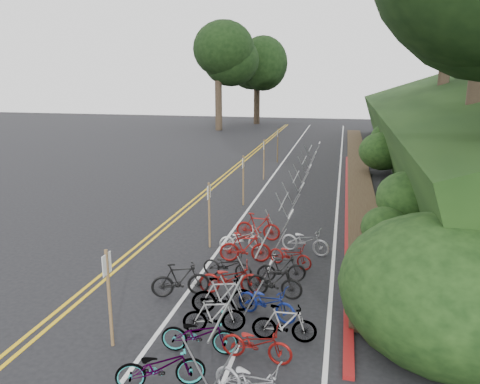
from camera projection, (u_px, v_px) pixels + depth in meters
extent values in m
plane|color=black|center=(139.00, 308.00, 13.05)|extent=(120.00, 120.00, 0.00)
cube|color=gold|center=(184.00, 207.00, 22.97)|extent=(0.12, 80.00, 0.01)
cube|color=gold|center=(190.00, 207.00, 22.90)|extent=(0.12, 80.00, 0.01)
cube|color=silver|center=(247.00, 211.00, 22.30)|extent=(0.12, 80.00, 0.01)
cube|color=silver|center=(337.00, 217.00, 21.42)|extent=(0.12, 80.00, 0.01)
cube|color=silver|center=(230.00, 365.00, 10.50)|extent=(0.10, 1.60, 0.01)
cube|color=silver|center=(271.00, 263.00, 16.18)|extent=(0.10, 1.60, 0.01)
cube|color=silver|center=(291.00, 214.00, 21.86)|extent=(0.10, 1.60, 0.01)
cube|color=silver|center=(302.00, 185.00, 27.54)|extent=(0.10, 1.60, 0.01)
cube|color=silver|center=(310.00, 166.00, 33.22)|extent=(0.10, 1.60, 0.01)
cube|color=silver|center=(316.00, 153.00, 38.90)|extent=(0.10, 1.60, 0.01)
cube|color=silver|center=(320.00, 143.00, 44.58)|extent=(0.10, 1.60, 0.01)
cube|color=maroon|center=(348.00, 205.00, 23.19)|extent=(0.25, 28.00, 0.10)
cube|color=black|center=(473.00, 130.00, 30.34)|extent=(12.32, 44.00, 9.11)
cube|color=#382819|center=(358.00, 167.00, 32.51)|extent=(1.40, 44.00, 0.16)
ellipsoid|color=#284C19|center=(401.00, 255.00, 14.12)|extent=(2.00, 2.80, 1.60)
ellipsoid|color=#284C19|center=(409.00, 198.00, 18.56)|extent=(2.60, 3.64, 2.08)
ellipsoid|color=#284C19|center=(420.00, 162.00, 23.88)|extent=(2.20, 3.08, 1.76)
ellipsoid|color=#284C19|center=(382.00, 151.00, 29.96)|extent=(3.00, 4.20, 2.40)
ellipsoid|color=#284C19|center=(387.00, 137.00, 35.45)|extent=(2.40, 3.36, 1.92)
ellipsoid|color=#284C19|center=(400.00, 123.00, 38.79)|extent=(2.80, 3.92, 2.24)
ellipsoid|color=#284C19|center=(386.00, 228.00, 17.03)|extent=(1.80, 2.52, 1.44)
ellipsoid|color=#284C19|center=(425.00, 140.00, 27.34)|extent=(3.20, 4.48, 2.56)
ellipsoid|color=black|center=(446.00, 288.00, 11.54)|extent=(5.28, 6.16, 3.52)
cylinder|color=#2D2319|center=(478.00, 88.00, 20.68)|extent=(0.85, 0.85, 6.53)
cylinder|color=#2D2319|center=(443.00, 81.00, 35.49)|extent=(0.83, 0.83, 6.09)
ellipsoid|color=black|center=(451.00, 4.00, 34.15)|extent=(8.13, 8.13, 7.72)
cylinder|color=#2D2319|center=(457.00, 67.00, 42.26)|extent=(0.87, 0.87, 6.96)
cylinder|color=#2D2319|center=(219.00, 106.00, 54.01)|extent=(0.80, 0.80, 5.66)
ellipsoid|color=black|center=(218.00, 59.00, 52.75)|extent=(7.74, 7.74, 7.35)
cylinder|color=#2D2319|center=(257.00, 104.00, 61.00)|extent=(0.78, 0.78, 5.22)
ellipsoid|color=black|center=(257.00, 67.00, 59.87)|extent=(6.77, 6.77, 6.43)
cylinder|color=gray|center=(228.00, 305.00, 10.69)|extent=(0.05, 3.21, 0.05)
cylinder|color=gray|center=(197.00, 365.00, 9.47)|extent=(0.62, 0.04, 1.20)
cylinder|color=gray|center=(223.00, 369.00, 9.35)|extent=(0.62, 0.04, 1.20)
cylinder|color=gray|center=(231.00, 298.00, 12.32)|extent=(0.62, 0.04, 1.20)
cylinder|color=gray|center=(252.00, 300.00, 12.20)|extent=(0.62, 0.04, 1.20)
cylinder|color=gray|center=(264.00, 241.00, 14.98)|extent=(0.05, 3.00, 0.05)
cylinder|color=gray|center=(246.00, 275.00, 13.85)|extent=(0.58, 0.04, 1.13)
cylinder|color=gray|center=(265.00, 276.00, 13.73)|extent=(0.58, 0.04, 1.13)
cylinder|color=gray|center=(263.00, 242.00, 16.50)|extent=(0.58, 0.04, 1.13)
cylinder|color=gray|center=(278.00, 244.00, 16.38)|extent=(0.58, 0.04, 1.13)
cylinder|color=gray|center=(284.00, 201.00, 19.71)|extent=(0.05, 3.00, 0.05)
cylinder|color=gray|center=(272.00, 224.00, 18.58)|extent=(0.58, 0.04, 1.13)
cylinder|color=gray|center=(286.00, 225.00, 18.47)|extent=(0.58, 0.04, 1.13)
cylinder|color=gray|center=(281.00, 205.00, 21.23)|extent=(0.58, 0.04, 1.13)
cylinder|color=gray|center=(294.00, 206.00, 21.12)|extent=(0.58, 0.04, 1.13)
cylinder|color=gray|center=(296.00, 176.00, 24.44)|extent=(0.05, 3.00, 0.05)
cylinder|color=gray|center=(287.00, 193.00, 23.32)|extent=(0.58, 0.04, 1.13)
cylinder|color=gray|center=(299.00, 194.00, 23.20)|extent=(0.58, 0.04, 1.13)
cylinder|color=gray|center=(293.00, 181.00, 25.97)|extent=(0.58, 0.04, 1.13)
cylinder|color=gray|center=(303.00, 182.00, 25.85)|extent=(0.58, 0.04, 1.13)
cylinder|color=gray|center=(304.00, 160.00, 29.17)|extent=(0.05, 3.00, 0.05)
cylinder|color=gray|center=(297.00, 173.00, 28.05)|extent=(0.58, 0.04, 1.13)
cylinder|color=gray|center=(307.00, 174.00, 27.93)|extent=(0.58, 0.04, 1.13)
cylinder|color=gray|center=(302.00, 165.00, 30.70)|extent=(0.58, 0.04, 1.13)
cylinder|color=gray|center=(310.00, 165.00, 30.58)|extent=(0.58, 0.04, 1.13)
cylinder|color=gray|center=(310.00, 148.00, 33.91)|extent=(0.05, 3.00, 0.05)
cylinder|color=gray|center=(305.00, 159.00, 32.78)|extent=(0.58, 0.04, 1.13)
cylinder|color=gray|center=(313.00, 159.00, 32.66)|extent=(0.58, 0.04, 1.13)
cylinder|color=gray|center=(308.00, 153.00, 35.43)|extent=(0.58, 0.04, 1.13)
cylinder|color=gray|center=(315.00, 153.00, 35.31)|extent=(0.58, 0.04, 1.13)
cylinder|color=brown|center=(109.00, 299.00, 10.96)|extent=(0.08, 0.08, 2.45)
cube|color=silver|center=(107.00, 264.00, 10.74)|extent=(0.02, 0.40, 0.50)
cylinder|color=brown|center=(209.00, 215.00, 17.35)|extent=(0.08, 0.08, 2.50)
cube|color=silver|center=(209.00, 192.00, 17.13)|extent=(0.02, 0.40, 0.50)
cylinder|color=brown|center=(243.00, 181.00, 23.03)|extent=(0.08, 0.08, 2.50)
cube|color=silver|center=(243.00, 163.00, 22.81)|extent=(0.02, 0.40, 0.50)
cylinder|color=brown|center=(264.00, 160.00, 28.71)|extent=(0.08, 0.08, 2.50)
cube|color=silver|center=(264.00, 145.00, 28.49)|extent=(0.02, 0.40, 0.50)
cylinder|color=brown|center=(278.00, 146.00, 34.39)|extent=(0.08, 0.08, 2.50)
cube|color=silver|center=(278.00, 133.00, 34.17)|extent=(0.02, 0.40, 0.50)
imported|color=black|center=(181.00, 280.00, 13.65)|extent=(1.10, 1.77, 1.03)
imported|color=slate|center=(161.00, 366.00, 9.64)|extent=(1.28, 1.97, 0.98)
imported|color=#9E9EA3|center=(253.00, 382.00, 9.19)|extent=(1.14, 1.86, 0.92)
imported|color=slate|center=(200.00, 334.00, 10.87)|extent=(0.81, 1.88, 0.96)
imported|color=maroon|center=(257.00, 343.00, 10.57)|extent=(0.73, 1.72, 0.88)
imported|color=slate|center=(214.00, 315.00, 11.71)|extent=(0.86, 1.65, 0.95)
imported|color=slate|center=(284.00, 324.00, 11.32)|extent=(0.56, 1.61, 0.95)
imported|color=slate|center=(223.00, 295.00, 12.71)|extent=(0.99, 1.78, 1.03)
imported|color=navy|center=(267.00, 302.00, 12.44)|extent=(1.19, 1.86, 0.92)
imported|color=maroon|center=(230.00, 278.00, 13.83)|extent=(1.01, 1.95, 0.97)
imported|color=black|center=(275.00, 281.00, 13.58)|extent=(0.64, 1.70, 1.00)
imported|color=black|center=(227.00, 265.00, 14.90)|extent=(0.77, 1.71, 0.87)
imported|color=black|center=(281.00, 268.00, 14.58)|extent=(0.77, 1.59, 0.92)
imported|color=maroon|center=(245.00, 247.00, 16.15)|extent=(0.80, 1.85, 1.07)
imported|color=maroon|center=(290.00, 255.00, 15.77)|extent=(1.11, 1.68, 0.84)
imported|color=beige|center=(241.00, 239.00, 17.30)|extent=(1.08, 1.73, 0.86)
imported|color=#9E9EA3|center=(305.00, 241.00, 16.96)|extent=(1.15, 1.94, 0.96)
imported|color=maroon|center=(258.00, 227.00, 18.35)|extent=(0.63, 1.82, 1.07)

